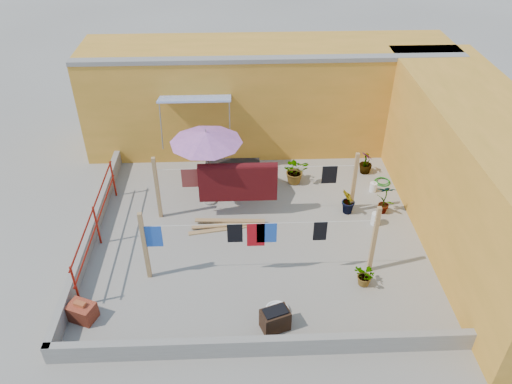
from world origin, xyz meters
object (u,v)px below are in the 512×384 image
patio_umbrella (206,138)px  white_basin (277,310)px  water_jug_a (376,219)px  water_jug_b (373,187)px  brazier (275,319)px  outdoor_table (233,167)px  green_hose (382,181)px  plant_back_a (296,170)px  brick_stack (82,312)px

patio_umbrella → white_basin: patio_umbrella is taller
water_jug_a → water_jug_b: size_ratio=1.21×
brazier → water_jug_b: brazier is taller
water_jug_a → water_jug_b: bearing=79.4°
outdoor_table → green_hose: outdoor_table is taller
white_basin → water_jug_a: bearing=45.8°
outdoor_table → plant_back_a: bearing=4.7°
water_jug_a → green_hose: bearing=70.7°
brazier → plant_back_a: 5.31m
outdoor_table → green_hose: (4.30, 0.03, -0.61)m
outdoor_table → water_jug_a: (3.64, -1.85, -0.47)m
patio_umbrella → green_hose: 5.36m
brazier → white_basin: brazier is taller
brazier → white_basin: 0.46m
brick_stack → green_hose: brick_stack is taller
water_jug_a → outdoor_table: bearing=153.1°
brick_stack → plant_back_a: plant_back_a is taller
patio_umbrella → water_jug_b: (4.55, 0.33, -1.86)m
brick_stack → brazier: 3.95m
brick_stack → brazier: bearing=-5.8°
white_basin → water_jug_b: size_ratio=1.63×
water_jug_a → brick_stack: bearing=-157.2°
brick_stack → water_jug_b: bearing=31.4°
patio_umbrella → brick_stack: size_ratio=3.52×
brazier → water_jug_a: brazier is taller
patio_umbrella → brazier: size_ratio=3.48×
white_basin → water_jug_a: water_jug_a is taller
patio_umbrella → water_jug_a: size_ratio=5.94×
water_jug_a → water_jug_b: (0.27, 1.46, -0.03)m
patio_umbrella → green_hose: patio_umbrella is taller
white_basin → brazier: bearing=-100.4°
white_basin → green_hose: bearing=54.1°
green_hose → water_jug_b: bearing=-132.2°
brazier → water_jug_b: size_ratio=2.07×
patio_umbrella → outdoor_table: size_ratio=1.48×
outdoor_table → water_jug_b: outdoor_table is taller
brick_stack → green_hose: 8.77m
water_jug_b → white_basin: bearing=-125.2°
green_hose → brazier: bearing=-124.2°
patio_umbrella → plant_back_a: (2.41, 0.87, -1.60)m
water_jug_b → green_hose: size_ratio=0.68×
brick_stack → water_jug_a: brick_stack is taller
white_basin → patio_umbrella: bearing=111.2°
water_jug_b → brick_stack: bearing=-148.6°
patio_umbrella → brick_stack: (-2.47, -3.95, -1.80)m
brick_stack → brazier: size_ratio=0.99×
green_hose → brick_stack: bearing=-147.5°
brick_stack → green_hose: (7.40, 4.71, -0.17)m
white_basin → water_jug_a: (2.74, 2.82, 0.12)m
water_jug_b → green_hose: water_jug_b is taller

